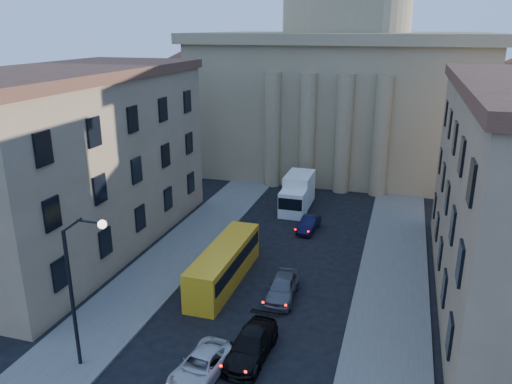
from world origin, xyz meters
TOP-DOWN VIEW (x-y plane):
  - sidewalk_left at (-8.50, 18.00)m, footprint 5.00×60.00m
  - sidewalk_right at (8.50, 18.00)m, footprint 5.00×60.00m
  - church at (0.00, 55.47)m, footprint 68.02×28.76m
  - building_left at (-17.00, 22.00)m, footprint 11.60×26.60m
  - street_lamp at (-6.97, 8.00)m, footprint 2.62×0.44m
  - car_left_mid at (-0.80, 9.10)m, footprint 2.73×4.89m
  - car_right_mid at (1.20, 11.46)m, footprint 2.36×5.23m
  - car_right_far at (1.33, 18.22)m, footprint 2.14×4.75m
  - car_right_distant at (0.80, 30.38)m, footprint 1.67×3.96m
  - city_bus at (-3.21, 19.19)m, footprint 2.34×9.83m
  - box_truck at (-1.46, 35.72)m, footprint 2.53×6.34m

SIDE VIEW (x-z plane):
  - sidewalk_left at x=-8.50m, z-range 0.00..0.15m
  - sidewalk_right at x=8.50m, z-range 0.00..0.15m
  - car_right_distant at x=0.80m, z-range 0.00..1.27m
  - car_left_mid at x=-0.80m, z-range 0.00..1.29m
  - car_right_mid at x=1.20m, z-range 0.00..1.49m
  - car_right_far at x=1.33m, z-range 0.00..1.58m
  - city_bus at x=-3.21m, z-range 0.10..2.87m
  - box_truck at x=-1.46m, z-range -0.09..3.39m
  - street_lamp at x=-6.97m, z-range 0.87..9.70m
  - building_left at x=-17.00m, z-range 0.07..14.77m
  - church at x=0.00m, z-range -6.42..30.18m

